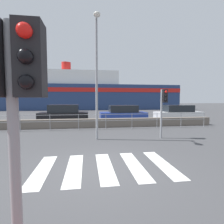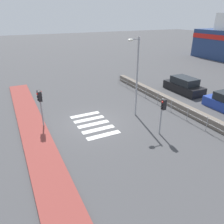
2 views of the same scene
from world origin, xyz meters
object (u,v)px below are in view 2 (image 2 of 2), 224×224
Objects in this scene: streetlamp at (136,69)px; parked_car_black at (184,86)px; traffic_light_near at (40,99)px; traffic_light_far at (163,109)px.

parked_car_black is (-2.54, 7.60, -3.03)m from streetlamp.
streetlamp is 8.57m from parked_car_black.
traffic_light_near reaches higher than parked_car_black.
streetlamp is (-3.43, 0.02, 1.83)m from traffic_light_far.
traffic_light_far is 9.75m from parked_car_black.
traffic_light_near is 14.57m from parked_car_black.
traffic_light_far is (4.59, 6.81, -0.28)m from traffic_light_near.
traffic_light_near is at bearing -84.55° from parked_car_black.
traffic_light_near is 0.45× the size of streetlamp.
traffic_light_far is 0.59× the size of parked_car_black.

